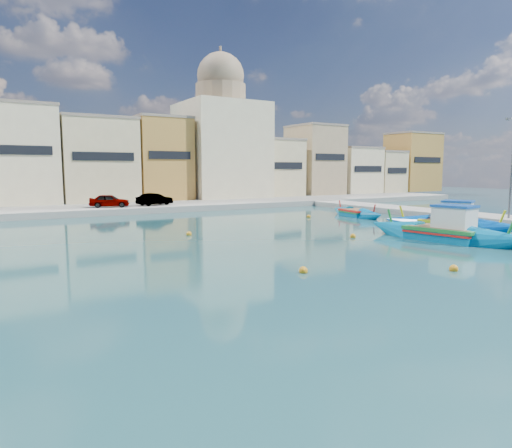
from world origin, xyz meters
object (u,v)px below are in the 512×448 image
object	(u,v)px
church_block	(221,137)
luzzu_turquoise_cabin	(444,234)
quay_street_lamp	(511,167)
luzzu_blue_cabin	(449,225)
luzzu_cyan_mid	(356,214)

from	to	relation	value
church_block	luzzu_turquoise_cabin	xyz separation A→B (m)	(-3.55, -36.68, -8.01)
church_block	quay_street_lamp	size ratio (longest dim) A/B	2.39
church_block	quay_street_lamp	world-z (taller)	church_block
quay_street_lamp	luzzu_blue_cabin	size ratio (longest dim) A/B	0.88
church_block	luzzu_blue_cabin	size ratio (longest dim) A/B	2.11
church_block	luzzu_cyan_mid	bearing A→B (deg)	-85.95
church_block	quay_street_lamp	distance (m)	35.04
church_block	luzzu_turquoise_cabin	size ratio (longest dim) A/B	1.82
luzzu_cyan_mid	luzzu_blue_cabin	bearing A→B (deg)	-96.38
luzzu_turquoise_cabin	luzzu_blue_cabin	size ratio (longest dim) A/B	1.16
church_block	luzzu_blue_cabin	distance (m)	34.96
quay_street_lamp	luzzu_cyan_mid	bearing A→B (deg)	119.02
luzzu_blue_cabin	luzzu_cyan_mid	world-z (taller)	luzzu_blue_cabin
quay_street_lamp	luzzu_blue_cabin	world-z (taller)	quay_street_lamp
church_block	luzzu_turquoise_cabin	bearing A→B (deg)	-95.53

